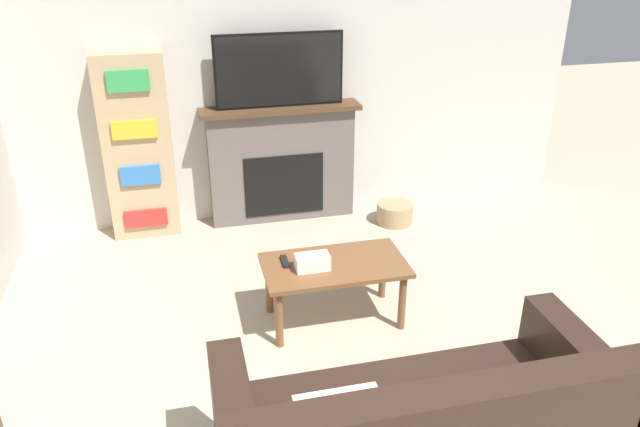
% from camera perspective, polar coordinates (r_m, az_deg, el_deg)
% --- Properties ---
extents(wall_back, '(5.45, 0.06, 2.70)m').
position_cam_1_polar(wall_back, '(5.45, -4.05, 13.31)').
color(wall_back, beige).
rests_on(wall_back, ground_plane).
extents(fireplace, '(1.37, 0.28, 1.04)m').
position_cam_1_polar(fireplace, '(5.55, -3.50, 4.65)').
color(fireplace, '#605651').
rests_on(fireplace, ground_plane).
extents(tv, '(1.08, 0.03, 0.61)m').
position_cam_1_polar(tv, '(5.29, -3.70, 12.93)').
color(tv, black).
rests_on(tv, fireplace).
extents(coffee_table, '(0.94, 0.52, 0.44)m').
position_cam_1_polar(coffee_table, '(4.13, 1.33, -5.34)').
color(coffee_table, brown).
rests_on(coffee_table, ground_plane).
extents(tissue_box, '(0.22, 0.12, 0.10)m').
position_cam_1_polar(tissue_box, '(4.01, -0.70, -4.46)').
color(tissue_box, white).
rests_on(tissue_box, coffee_table).
extents(remote_control, '(0.04, 0.15, 0.02)m').
position_cam_1_polar(remote_control, '(4.10, -3.23, -4.40)').
color(remote_control, black).
rests_on(remote_control, coffee_table).
extents(bookshelf, '(0.55, 0.29, 1.56)m').
position_cam_1_polar(bookshelf, '(5.38, -16.31, 5.85)').
color(bookshelf, tan).
rests_on(bookshelf, ground_plane).
extents(storage_basket, '(0.32, 0.32, 0.19)m').
position_cam_1_polar(storage_basket, '(5.63, 6.83, 0.05)').
color(storage_basket, tan).
rests_on(storage_basket, ground_plane).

